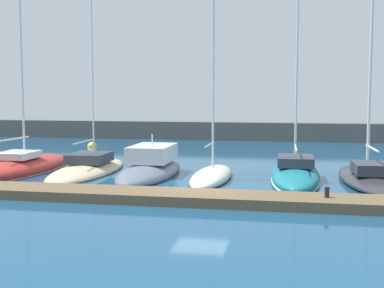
# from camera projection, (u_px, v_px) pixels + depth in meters

# --- Properties ---
(ground_plane) EXTENTS (120.00, 120.00, 0.00)m
(ground_plane) POSITION_uv_depth(u_px,v_px,m) (200.00, 194.00, 24.51)
(ground_plane) COLOR navy
(dock_pier) EXTENTS (36.37, 2.32, 0.44)m
(dock_pier) POSITION_uv_depth(u_px,v_px,m) (192.00, 197.00, 22.62)
(dock_pier) COLOR brown
(dock_pier) RESTS_ON ground_plane
(breakwater_seawall) EXTENTS (108.00, 2.37, 1.84)m
(breakwater_seawall) POSITION_uv_depth(u_px,v_px,m) (253.00, 131.00, 53.63)
(breakwater_seawall) COLOR #5B5651
(breakwater_seawall) RESTS_ON ground_plane
(sailboat_red_second) EXTENTS (3.28, 10.10, 16.56)m
(sailboat_red_second) POSITION_uv_depth(u_px,v_px,m) (22.00, 166.00, 31.55)
(sailboat_red_second) COLOR #B72D28
(sailboat_red_second) RESTS_ON ground_plane
(sailboat_sand_third) EXTENTS (3.44, 10.12, 20.39)m
(sailboat_sand_third) POSITION_uv_depth(u_px,v_px,m) (88.00, 169.00, 31.38)
(sailboat_sand_third) COLOR beige
(sailboat_sand_third) RESTS_ON ground_plane
(motorboat_slate_fourth) EXTENTS (3.00, 9.34, 2.75)m
(motorboat_slate_fourth) POSITION_uv_depth(u_px,v_px,m) (151.00, 168.00, 30.27)
(motorboat_slate_fourth) COLOR slate
(motorboat_slate_fourth) RESTS_ON ground_plane
(sailboat_ivory_fifth) EXTENTS (2.08, 7.45, 14.03)m
(sailboat_ivory_fifth) POSITION_uv_depth(u_px,v_px,m) (212.00, 175.00, 28.65)
(sailboat_ivory_fifth) COLOR silver
(sailboat_ivory_fifth) RESTS_ON ground_plane
(sailboat_teal_sixth) EXTENTS (2.81, 10.45, 21.47)m
(sailboat_teal_sixth) POSITION_uv_depth(u_px,v_px,m) (295.00, 172.00, 29.01)
(sailboat_teal_sixth) COLOR #19707F
(sailboat_teal_sixth) RESTS_ON ground_plane
(sailboat_charcoal_seventh) EXTENTS (3.23, 9.69, 19.57)m
(sailboat_charcoal_seventh) POSITION_uv_depth(u_px,v_px,m) (368.00, 174.00, 27.76)
(sailboat_charcoal_seventh) COLOR #2D2D33
(sailboat_charcoal_seventh) RESTS_ON ground_plane
(mooring_buoy_yellow) EXTENTS (0.87, 0.87, 0.87)m
(mooring_buoy_yellow) POSITION_uv_depth(u_px,v_px,m) (92.00, 147.00, 46.70)
(mooring_buoy_yellow) COLOR yellow
(mooring_buoy_yellow) RESTS_ON ground_plane
(dock_bollard) EXTENTS (0.20, 0.20, 0.44)m
(dock_bollard) POSITION_uv_depth(u_px,v_px,m) (327.00, 192.00, 21.48)
(dock_bollard) COLOR black
(dock_bollard) RESTS_ON dock_pier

